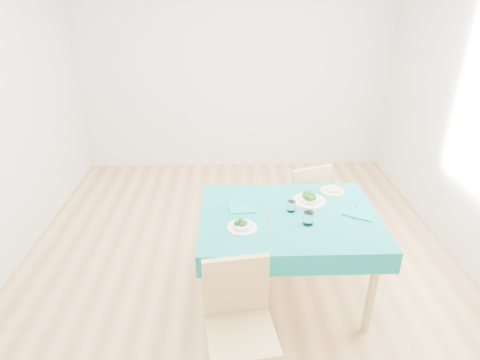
{
  "coord_description": "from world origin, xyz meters",
  "views": [
    {
      "loc": [
        -0.09,
        -2.92,
        2.28
      ],
      "look_at": [
        0.0,
        0.0,
        0.85
      ],
      "focal_mm": 30.0,
      "sensor_mm": 36.0,
      "label": 1
    }
  ],
  "objects_px": {
    "table": "(286,256)",
    "chair_near": "(241,326)",
    "chair_far": "(300,197)",
    "bowl_near": "(242,224)",
    "side_plate": "(332,191)",
    "bowl_far": "(309,197)"
  },
  "relations": [
    {
      "from": "table",
      "to": "chair_near",
      "type": "distance_m",
      "value": 0.9
    },
    {
      "from": "chair_far",
      "to": "bowl_near",
      "type": "xyz_separation_m",
      "value": [
        -0.58,
        -0.96,
        0.32
      ]
    },
    {
      "from": "table",
      "to": "bowl_near",
      "type": "xyz_separation_m",
      "value": [
        -0.35,
        -0.17,
        0.41
      ]
    },
    {
      "from": "chair_near",
      "to": "side_plate",
      "type": "distance_m",
      "value": 1.43
    },
    {
      "from": "bowl_far",
      "to": "table",
      "type": "bearing_deg",
      "value": -133.62
    },
    {
      "from": "table",
      "to": "bowl_near",
      "type": "height_order",
      "value": "bowl_near"
    },
    {
      "from": "chair_near",
      "to": "chair_far",
      "type": "distance_m",
      "value": 1.71
    },
    {
      "from": "table",
      "to": "bowl_far",
      "type": "relative_size",
      "value": 5.07
    },
    {
      "from": "table",
      "to": "chair_far",
      "type": "bearing_deg",
      "value": 73.63
    },
    {
      "from": "bowl_near",
      "to": "bowl_far",
      "type": "bearing_deg",
      "value": 34.4
    },
    {
      "from": "chair_near",
      "to": "bowl_near",
      "type": "bearing_deg",
      "value": 79.4
    },
    {
      "from": "table",
      "to": "bowl_far",
      "type": "height_order",
      "value": "bowl_far"
    },
    {
      "from": "chair_far",
      "to": "table",
      "type": "bearing_deg",
      "value": 53.23
    },
    {
      "from": "table",
      "to": "chair_far",
      "type": "relative_size",
      "value": 1.38
    },
    {
      "from": "table",
      "to": "chair_near",
      "type": "bearing_deg",
      "value": -115.09
    },
    {
      "from": "bowl_far",
      "to": "side_plate",
      "type": "distance_m",
      "value": 0.28
    },
    {
      "from": "bowl_near",
      "to": "side_plate",
      "type": "height_order",
      "value": "bowl_near"
    },
    {
      "from": "chair_far",
      "to": "side_plate",
      "type": "height_order",
      "value": "chair_far"
    },
    {
      "from": "table",
      "to": "bowl_far",
      "type": "xyz_separation_m",
      "value": [
        0.18,
        0.19,
        0.42
      ]
    },
    {
      "from": "bowl_far",
      "to": "chair_far",
      "type": "bearing_deg",
      "value": 85.45
    },
    {
      "from": "chair_far",
      "to": "bowl_near",
      "type": "distance_m",
      "value": 1.17
    },
    {
      "from": "chair_near",
      "to": "bowl_far",
      "type": "height_order",
      "value": "chair_near"
    }
  ]
}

